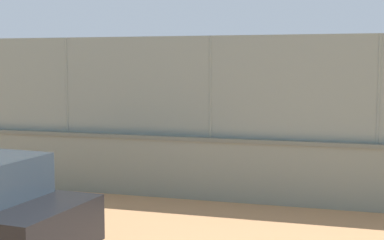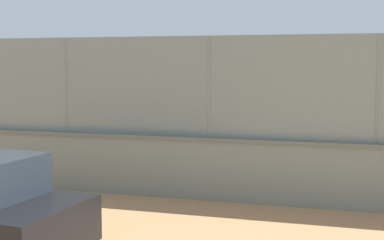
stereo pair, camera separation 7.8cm
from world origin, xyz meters
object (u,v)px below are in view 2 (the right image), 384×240
player_baseline_waiting (292,117)px  player_crossing_court (266,122)px  player_near_wall_returning (156,114)px  sports_ball (277,128)px

player_baseline_waiting → player_crossing_court: 1.96m
player_baseline_waiting → player_near_wall_returning: 5.30m
sports_ball → player_near_wall_returning: bearing=-31.5°
player_baseline_waiting → player_crossing_court: size_ratio=1.01×
player_baseline_waiting → player_crossing_court: (0.53, 1.89, -0.01)m
player_near_wall_returning → sports_ball: player_near_wall_returning is taller
player_baseline_waiting → player_near_wall_returning: size_ratio=1.12×
player_baseline_waiting → sports_ball: 2.29m
player_near_wall_returning → player_crossing_court: size_ratio=0.90×
player_baseline_waiting → player_near_wall_returning: (5.23, -0.84, -0.12)m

